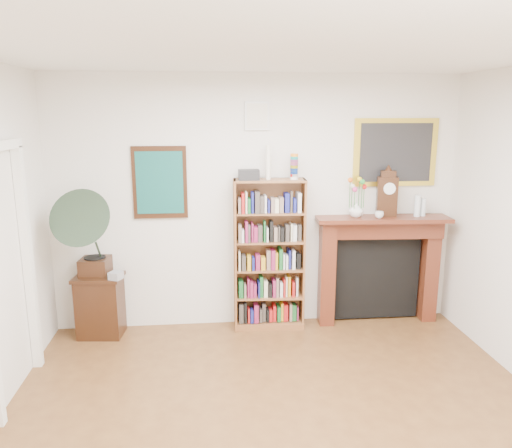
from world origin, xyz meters
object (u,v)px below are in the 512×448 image
Objects in this scene: bottle_right at (423,207)px; fireplace at (378,259)px; bookshelf at (269,247)px; gramophone at (89,228)px; flower_vase at (356,210)px; cd_stack at (116,275)px; bottle_left at (417,206)px; side_cabinet at (100,306)px; teacup at (379,215)px; mantel_clock at (387,194)px.

fireplace is at bearing 173.17° from bottle_right.
bookshelf is 2.00× the size of gramophone.
bottle_right is at bearing -1.78° from flower_vase.
bottle_left is (3.30, 0.15, 0.65)m from cd_stack.
bottle_right reaches higher than side_cabinet.
bookshelf reaches higher than side_cabinet.
side_cabinet is 3.20m from teacup.
bottle_left is at bearing -7.52° from fireplace.
side_cabinet is 5.67× the size of cd_stack.
cd_stack is 0.60× the size of bottle_right.
fireplace is at bearing 5.54° from bookshelf.
side_cabinet is 2.99m from flower_vase.
teacup is (-0.12, -0.11, -0.21)m from mantel_clock.
mantel_clock reaches higher than flower_vase.
bottle_left is (0.68, -0.04, 0.04)m from flower_vase.
mantel_clock reaches higher than cd_stack.
gramophone is 10.08× the size of teacup.
flower_vase is 0.76m from bottle_right.
gramophone is 8.11× the size of cd_stack.
bottle_right is (3.62, 0.14, 0.12)m from gramophone.
cd_stack is (-1.64, -0.17, -0.22)m from bookshelf.
mantel_clock is (2.96, 0.20, 0.78)m from cd_stack.
bookshelf reaches higher than bottle_right.
gramophone is at bearing -176.62° from flower_vase.
bookshelf is 1.43m from mantel_clock.
cd_stack is at bearing -177.16° from bottle_right.
mantel_clock reaches higher than bottle_right.
bottle_right reaches higher than flower_vase.
mantel_clock is (0.05, -0.02, 0.75)m from fireplace.
fireplace is 2.92m from cd_stack.
mantel_clock is at bearing 4.56° from bookshelf.
bookshelf is at bearing 5.97° from cd_stack.
bookshelf is 8.09× the size of bottle_left.
bottle_left is 0.08m from bottle_right.
flower_vase is (2.85, 0.17, 0.10)m from gramophone.
bottle_right reaches higher than teacup.
flower_vase is at bearing -165.43° from mantel_clock.
fireplace is 0.66m from flower_vase.
mantel_clock is 0.44m from bottle_right.
side_cabinet is 3.72m from bottle_right.
teacup is at bearing -124.17° from mantel_clock.
bottle_left is at bearing -3.61° from flower_vase.
side_cabinet is at bearing 179.28° from teacup.
flower_vase is (0.97, 0.02, 0.39)m from bookshelf.
bottle_right reaches higher than cd_stack.
flower_vase is at bearing 178.22° from bottle_right.
teacup reaches higher than cd_stack.
mantel_clock is at bearing 43.09° from teacup.
bottle_left is at bearing 7.12° from teacup.
bottle_left reaches higher than bottle_right.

